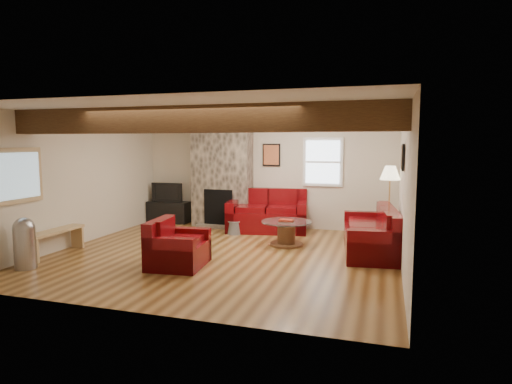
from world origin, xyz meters
TOP-DOWN VIEW (x-y plane):
  - room at (0.00, 0.00)m, footprint 8.00×8.00m
  - oak_beam at (0.00, -1.25)m, footprint 6.00×0.36m
  - chimney_breast at (-1.00, 2.49)m, footprint 1.40×0.67m
  - back_window at (1.35, 2.71)m, footprint 0.90×0.08m
  - hatch_window at (-2.96, -1.50)m, footprint 0.08×1.00m
  - ceiling_dome at (0.90, 0.90)m, footprint 0.40×0.40m
  - artwork_back at (0.15, 2.71)m, footprint 0.42×0.06m
  - artwork_right at (2.96, 0.30)m, footprint 0.06×0.55m
  - sofa_three at (2.48, 0.95)m, footprint 1.11×2.19m
  - loveseat at (0.19, 2.23)m, footprint 1.90×1.29m
  - armchair_red at (-0.42, -0.89)m, footprint 0.91×1.02m
  - coffee_table at (0.92, 1.00)m, footprint 0.98×0.98m
  - tv_cabinet at (-2.45, 2.53)m, footprint 1.05×0.42m
  - television at (-2.45, 2.53)m, footprint 0.83×0.11m
  - floor_lamp at (2.80, 1.89)m, footprint 0.39×0.39m
  - pine_bench at (-2.83, -0.88)m, footprint 0.28×1.19m
  - pedal_bin at (-2.67, -1.71)m, footprint 0.35×0.35m
  - coal_bucket at (-0.40, 1.69)m, footprint 0.32×0.32m

SIDE VIEW (x-z plane):
  - coal_bucket at x=-0.40m, z-range 0.00..0.30m
  - pine_bench at x=-2.83m, z-range 0.00..0.45m
  - coffee_table at x=0.92m, z-range -0.02..0.49m
  - tv_cabinet at x=-2.45m, z-range 0.00..0.52m
  - armchair_red at x=-0.42m, z-range 0.00..0.76m
  - sofa_three at x=2.48m, z-range 0.00..0.81m
  - pedal_bin at x=-2.67m, z-range 0.00..0.82m
  - loveseat at x=0.19m, z-range 0.00..0.93m
  - television at x=-2.45m, z-range 0.52..1.00m
  - chimney_breast at x=-1.00m, z-range -0.03..2.47m
  - room at x=0.00m, z-range -2.75..5.25m
  - floor_lamp at x=2.80m, z-range 0.54..2.07m
  - hatch_window at x=-2.96m, z-range 1.00..1.90m
  - back_window at x=1.35m, z-range 1.00..2.10m
  - artwork_back at x=0.15m, z-range 1.44..1.96m
  - artwork_right at x=2.96m, z-range 1.54..1.96m
  - oak_beam at x=0.00m, z-range 2.12..2.50m
  - ceiling_dome at x=0.90m, z-range 2.35..2.53m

